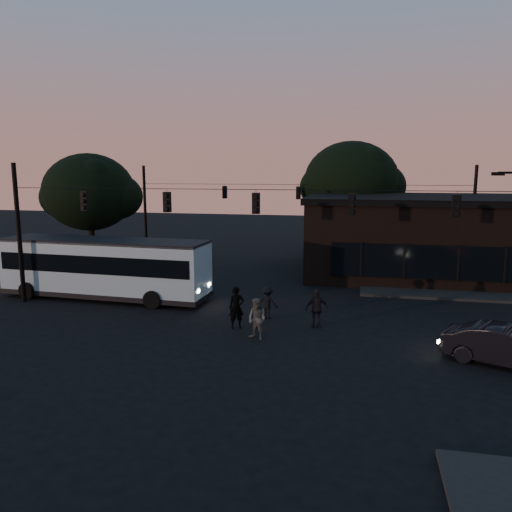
% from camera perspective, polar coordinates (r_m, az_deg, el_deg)
% --- Properties ---
extents(ground, '(120.00, 120.00, 0.00)m').
position_cam_1_polar(ground, '(21.14, -2.29, -9.86)').
color(ground, black).
rests_on(ground, ground).
extents(sidewalk_far_right, '(14.00, 10.00, 0.15)m').
position_cam_1_polar(sidewalk_far_right, '(34.74, 23.47, -2.72)').
color(sidewalk_far_right, black).
rests_on(sidewalk_far_right, ground).
extents(sidewalk_far_left, '(14.00, 10.00, 0.15)m').
position_cam_1_polar(sidewalk_far_left, '(38.95, -17.34, -1.08)').
color(sidewalk_far_left, black).
rests_on(sidewalk_far_left, ground).
extents(building, '(15.40, 10.41, 5.40)m').
position_cam_1_polar(building, '(35.77, 18.43, 2.21)').
color(building, black).
rests_on(building, ground).
extents(tree_behind, '(7.60, 7.60, 9.43)m').
position_cam_1_polar(tree_behind, '(41.31, 10.81, 8.33)').
color(tree_behind, black).
rests_on(tree_behind, ground).
extents(tree_left, '(6.40, 6.40, 8.30)m').
position_cam_1_polar(tree_left, '(37.48, -18.52, 6.92)').
color(tree_left, black).
rests_on(tree_left, ground).
extents(signal_rig_near, '(26.24, 0.30, 7.50)m').
position_cam_1_polar(signal_rig_near, '(23.96, 0.00, 3.41)').
color(signal_rig_near, black).
rests_on(signal_rig_near, ground).
extents(signal_rig_far, '(26.24, 0.30, 7.50)m').
position_cam_1_polar(signal_rig_far, '(39.71, 4.84, 5.55)').
color(signal_rig_far, black).
rests_on(signal_rig_far, ground).
extents(bus, '(11.97, 3.37, 3.34)m').
position_cam_1_polar(bus, '(29.02, -16.93, -1.03)').
color(bus, '#9DBCC8').
rests_on(bus, ground).
extents(car, '(4.64, 3.12, 1.45)m').
position_cam_1_polar(car, '(20.72, 26.69, -9.23)').
color(car, black).
rests_on(car, ground).
extents(pedestrian_a, '(0.83, 0.71, 1.92)m').
position_cam_1_polar(pedestrian_a, '(22.73, -2.24, -5.91)').
color(pedestrian_a, black).
rests_on(pedestrian_a, ground).
extents(pedestrian_b, '(1.08, 0.99, 1.78)m').
position_cam_1_polar(pedestrian_b, '(21.24, 0.11, -7.23)').
color(pedestrian_b, '#53534C').
rests_on(pedestrian_b, ground).
extents(pedestrian_c, '(1.15, 0.78, 1.81)m').
position_cam_1_polar(pedestrian_c, '(22.93, 6.97, -5.97)').
color(pedestrian_c, black).
rests_on(pedestrian_c, ground).
extents(pedestrian_d, '(1.09, 0.70, 1.60)m').
position_cam_1_polar(pedestrian_d, '(24.19, 1.34, -5.33)').
color(pedestrian_d, black).
rests_on(pedestrian_d, ground).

